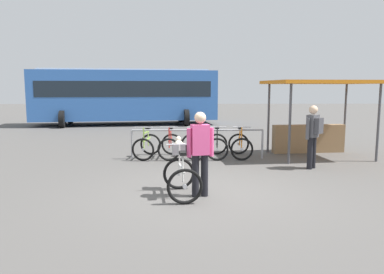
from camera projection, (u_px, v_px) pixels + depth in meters
The scene contains 12 objects.
ground_plane at pixel (204, 193), 7.49m from camera, with size 80.00×80.00×0.00m, color #514F4C.
bike_rack_rail at pixel (198, 136), 10.99m from camera, with size 3.91×0.08×0.88m.
racked_bike_lime at pixel (147, 146), 11.16m from camera, with size 0.79×1.17×0.97m.
racked_bike_red at pixel (170, 146), 11.18m from camera, with size 0.72×1.14×0.97m.
racked_bike_blue at pixel (194, 145), 11.20m from camera, with size 0.78×1.17×0.98m.
racked_bike_black at pixel (217, 145), 11.22m from camera, with size 0.75×1.17×0.98m.
racked_bike_orange at pixel (240, 145), 11.24m from camera, with size 0.72×1.13×0.97m.
featured_bicycle at pixel (181, 170), 7.32m from camera, with size 0.78×1.24×1.09m.
person_with_featured_bike at pixel (200, 150), 7.14m from camera, with size 0.52×0.27×1.64m.
pedestrian_with_backpack at pixel (313, 133), 9.60m from camera, with size 0.47×0.47×1.64m.
bus_distant at pixel (126, 94), 20.92m from camera, with size 10.24×4.25×3.08m.
market_stall at pixel (315, 110), 11.54m from camera, with size 3.31×2.60×2.30m.
Camera 1 is at (-0.41, -7.27, 2.10)m, focal length 34.99 mm.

